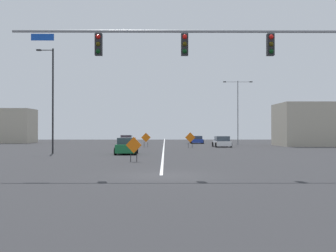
{
  "coord_description": "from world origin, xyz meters",
  "views": [
    {
      "loc": [
        0.2,
        -21.02,
        2.15
      ],
      "look_at": [
        0.46,
        22.26,
        2.6
      ],
      "focal_mm": 46.83,
      "sensor_mm": 36.0,
      "label": 1
    }
  ],
  "objects_px": {
    "car_green_approaching": "(126,147)",
    "car_red_near": "(126,140)",
    "street_lamp_mid_right": "(52,97)",
    "car_white_distant": "(222,142)",
    "traffic_signal_assembly": "(230,55)",
    "car_blue_passing": "(197,140)",
    "street_lamp_far_left": "(238,107)",
    "construction_sign_right_lane": "(134,146)",
    "construction_sign_median_far": "(190,138)",
    "construction_sign_left_shoulder": "(146,138)"
  },
  "relations": [
    {
      "from": "car_green_approaching",
      "to": "car_red_near",
      "type": "bearing_deg",
      "value": 95.07
    },
    {
      "from": "street_lamp_mid_right",
      "to": "car_white_distant",
      "type": "height_order",
      "value": "street_lamp_mid_right"
    },
    {
      "from": "traffic_signal_assembly",
      "to": "car_white_distant",
      "type": "height_order",
      "value": "traffic_signal_assembly"
    },
    {
      "from": "car_green_approaching",
      "to": "car_blue_passing",
      "type": "height_order",
      "value": "car_green_approaching"
    },
    {
      "from": "street_lamp_mid_right",
      "to": "car_white_distant",
      "type": "relative_size",
      "value": 2.46
    },
    {
      "from": "traffic_signal_assembly",
      "to": "street_lamp_far_left",
      "type": "bearing_deg",
      "value": 80.13
    },
    {
      "from": "construction_sign_right_lane",
      "to": "car_green_approaching",
      "type": "distance_m",
      "value": 9.87
    },
    {
      "from": "traffic_signal_assembly",
      "to": "car_blue_passing",
      "type": "height_order",
      "value": "traffic_signal_assembly"
    },
    {
      "from": "street_lamp_far_left",
      "to": "car_blue_passing",
      "type": "relative_size",
      "value": 2.22
    },
    {
      "from": "construction_sign_right_lane",
      "to": "car_white_distant",
      "type": "relative_size",
      "value": 0.43
    },
    {
      "from": "car_blue_passing",
      "to": "construction_sign_right_lane",
      "type": "bearing_deg",
      "value": -99.87
    },
    {
      "from": "car_green_approaching",
      "to": "car_red_near",
      "type": "distance_m",
      "value": 27.21
    },
    {
      "from": "street_lamp_far_left",
      "to": "street_lamp_mid_right",
      "type": "xyz_separation_m",
      "value": [
        -21.68,
        -25.17,
        -0.37
      ]
    },
    {
      "from": "construction_sign_median_far",
      "to": "car_red_near",
      "type": "height_order",
      "value": "construction_sign_median_far"
    },
    {
      "from": "construction_sign_median_far",
      "to": "car_white_distant",
      "type": "relative_size",
      "value": 0.48
    },
    {
      "from": "street_lamp_mid_right",
      "to": "construction_sign_left_shoulder",
      "type": "relative_size",
      "value": 5.29
    },
    {
      "from": "construction_sign_right_lane",
      "to": "construction_sign_median_far",
      "type": "distance_m",
      "value": 24.56
    },
    {
      "from": "car_blue_passing",
      "to": "construction_sign_median_far",
      "type": "bearing_deg",
      "value": -96.54
    },
    {
      "from": "car_red_near",
      "to": "car_blue_passing",
      "type": "xyz_separation_m",
      "value": [
        11.16,
        5.63,
        -0.07
      ]
    },
    {
      "from": "construction_sign_left_shoulder",
      "to": "construction_sign_right_lane",
      "type": "bearing_deg",
      "value": -89.27
    },
    {
      "from": "traffic_signal_assembly",
      "to": "car_green_approaching",
      "type": "height_order",
      "value": "traffic_signal_assembly"
    },
    {
      "from": "street_lamp_far_left",
      "to": "car_blue_passing",
      "type": "distance_m",
      "value": 10.03
    },
    {
      "from": "street_lamp_far_left",
      "to": "construction_sign_right_lane",
      "type": "height_order",
      "value": "street_lamp_far_left"
    },
    {
      "from": "traffic_signal_assembly",
      "to": "street_lamp_far_left",
      "type": "height_order",
      "value": "street_lamp_far_left"
    },
    {
      "from": "street_lamp_mid_right",
      "to": "car_blue_passing",
      "type": "relative_size",
      "value": 2.26
    },
    {
      "from": "street_lamp_far_left",
      "to": "construction_sign_median_far",
      "type": "bearing_deg",
      "value": -123.17
    },
    {
      "from": "car_red_near",
      "to": "car_white_distant",
      "type": "height_order",
      "value": "car_red_near"
    },
    {
      "from": "traffic_signal_assembly",
      "to": "car_white_distant",
      "type": "xyz_separation_m",
      "value": [
        4.26,
        36.13,
        -5.11
      ]
    },
    {
      "from": "traffic_signal_assembly",
      "to": "construction_sign_right_lane",
      "type": "bearing_deg",
      "value": 120.08
    },
    {
      "from": "street_lamp_mid_right",
      "to": "construction_sign_median_far",
      "type": "relative_size",
      "value": 5.09
    },
    {
      "from": "street_lamp_mid_right",
      "to": "construction_sign_median_far",
      "type": "xyz_separation_m",
      "value": [
        13.76,
        13.04,
        -4.13
      ]
    },
    {
      "from": "street_lamp_mid_right",
      "to": "construction_sign_median_far",
      "type": "height_order",
      "value": "street_lamp_mid_right"
    },
    {
      "from": "street_lamp_mid_right",
      "to": "construction_sign_right_lane",
      "type": "xyz_separation_m",
      "value": [
        8.48,
        -10.94,
        -4.28
      ]
    },
    {
      "from": "street_lamp_far_left",
      "to": "car_green_approaching",
      "type": "relative_size",
      "value": 2.46
    },
    {
      "from": "street_lamp_far_left",
      "to": "construction_sign_left_shoulder",
      "type": "bearing_deg",
      "value": -145.41
    },
    {
      "from": "car_red_near",
      "to": "car_blue_passing",
      "type": "bearing_deg",
      "value": 26.75
    },
    {
      "from": "street_lamp_mid_right",
      "to": "car_red_near",
      "type": "height_order",
      "value": "street_lamp_mid_right"
    },
    {
      "from": "traffic_signal_assembly",
      "to": "car_white_distant",
      "type": "distance_m",
      "value": 36.73
    },
    {
      "from": "construction_sign_median_far",
      "to": "construction_sign_right_lane",
      "type": "bearing_deg",
      "value": -102.39
    },
    {
      "from": "street_lamp_mid_right",
      "to": "car_white_distant",
      "type": "bearing_deg",
      "value": 41.54
    },
    {
      "from": "construction_sign_right_lane",
      "to": "car_red_near",
      "type": "height_order",
      "value": "construction_sign_right_lane"
    },
    {
      "from": "car_blue_passing",
      "to": "car_red_near",
      "type": "bearing_deg",
      "value": -153.25
    },
    {
      "from": "construction_sign_left_shoulder",
      "to": "car_red_near",
      "type": "bearing_deg",
      "value": 108.74
    },
    {
      "from": "construction_sign_median_far",
      "to": "car_green_approaching",
      "type": "bearing_deg",
      "value": -115.02
    },
    {
      "from": "traffic_signal_assembly",
      "to": "car_blue_passing",
      "type": "xyz_separation_m",
      "value": [
        2.08,
        51.68,
        -5.17
      ]
    },
    {
      "from": "traffic_signal_assembly",
      "to": "street_lamp_mid_right",
      "type": "distance_m",
      "value": 24.41
    },
    {
      "from": "car_red_near",
      "to": "traffic_signal_assembly",
      "type": "bearing_deg",
      "value": -78.84
    },
    {
      "from": "traffic_signal_assembly",
      "to": "construction_sign_right_lane",
      "type": "height_order",
      "value": "traffic_signal_assembly"
    },
    {
      "from": "traffic_signal_assembly",
      "to": "construction_sign_median_far",
      "type": "height_order",
      "value": "traffic_signal_assembly"
    },
    {
      "from": "street_lamp_mid_right",
      "to": "traffic_signal_assembly",
      "type": "bearing_deg",
      "value": -55.56
    }
  ]
}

